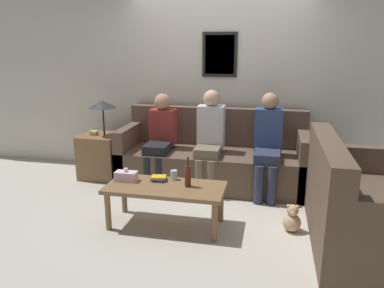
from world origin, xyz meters
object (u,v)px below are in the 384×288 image
object	(u,v)px
person_right	(268,141)
teddy_bear	(292,220)
couch_side	(358,210)
wine_bottle	(188,175)
couch_main	(213,159)
person_left	(161,135)
coffee_table	(165,191)
person_middle	(210,136)
drinking_glass	(174,175)

from	to	relation	value
person_right	teddy_bear	xyz separation A→B (m)	(0.29, -0.97, -0.56)
couch_side	wine_bottle	bearing A→B (deg)	90.14
teddy_bear	couch_side	bearing A→B (deg)	-10.90
couch_main	teddy_bear	distance (m)	1.57
person_left	couch_side	bearing A→B (deg)	-26.74
couch_side	person_left	distance (m)	2.56
coffee_table	person_middle	world-z (taller)	person_middle
couch_main	teddy_bear	size ratio (longest dim) A/B	8.49
person_middle	person_right	world-z (taller)	person_middle
person_middle	drinking_glass	bearing A→B (deg)	-103.20
couch_main	person_left	distance (m)	0.78
couch_main	drinking_glass	bearing A→B (deg)	-102.00
couch_main	teddy_bear	xyz separation A→B (m)	(1.00, -1.19, -0.21)
couch_main	wine_bottle	size ratio (longest dim) A/B	7.88
couch_side	teddy_bear	distance (m)	0.63
couch_side	person_middle	xyz separation A→B (m)	(-1.60, 1.11, 0.36)
coffee_table	teddy_bear	world-z (taller)	coffee_table
couch_side	drinking_glass	distance (m)	1.84
person_left	teddy_bear	xyz separation A→B (m)	(1.69, -1.03, -0.55)
wine_bottle	person_left	xyz separation A→B (m)	(-0.63, 1.15, 0.11)
person_left	teddy_bear	bearing A→B (deg)	-31.42
wine_bottle	teddy_bear	bearing A→B (deg)	6.27
couch_main	coffee_table	distance (m)	1.37
person_left	person_right	distance (m)	1.40
couch_main	person_right	bearing A→B (deg)	-17.25
couch_main	person_middle	size ratio (longest dim) A/B	1.92
coffee_table	drinking_glass	xyz separation A→B (m)	(0.04, 0.20, 0.11)
coffee_table	person_left	size ratio (longest dim) A/B	1.00
person_right	wine_bottle	bearing A→B (deg)	-125.19
person_left	wine_bottle	bearing A→B (deg)	-61.05
wine_bottle	drinking_glass	size ratio (longest dim) A/B	3.04
couch_side	drinking_glass	xyz separation A→B (m)	(-1.82, 0.16, 0.15)
person_left	person_right	bearing A→B (deg)	-2.53
person_middle	coffee_table	bearing A→B (deg)	-102.80
couch_side	person_right	distance (m)	1.43
couch_main	person_left	world-z (taller)	person_left
coffee_table	person_left	world-z (taller)	person_left
couch_main	person_left	xyz separation A→B (m)	(-0.69, -0.16, 0.33)
wine_bottle	person_middle	bearing A→B (deg)	88.36
couch_main	couch_side	bearing A→B (deg)	-39.46
wine_bottle	person_right	world-z (taller)	person_right
couch_side	drinking_glass	bearing A→B (deg)	84.96
couch_main	person_right	xyz separation A→B (m)	(0.71, -0.22, 0.35)
couch_main	person_middle	distance (m)	0.41
couch_side	person_right	world-z (taller)	person_right
person_middle	couch_main	bearing A→B (deg)	84.10
couch_main	drinking_glass	world-z (taller)	couch_main
person_middle	couch_side	bearing A→B (deg)	-34.75
person_middle	teddy_bear	distance (m)	1.54
couch_main	wine_bottle	bearing A→B (deg)	-92.27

